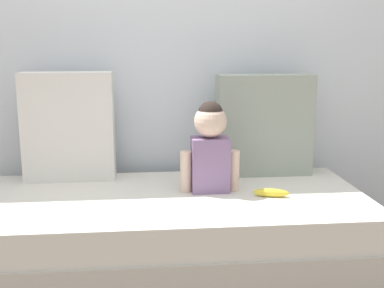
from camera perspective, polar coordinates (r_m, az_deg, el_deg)
ground_plane at (r=2.47m, az=-2.25°, el=-14.69°), size 12.00×12.00×0.00m
back_wall at (r=2.79m, az=-3.19°, el=13.89°), size 5.12×0.10×2.41m
couch at (r=2.39m, az=-2.29°, el=-10.59°), size 1.92×0.89×0.39m
throw_pillow_left at (r=2.62m, az=-14.44°, el=2.03°), size 0.47×0.16×0.57m
throw_pillow_right at (r=2.67m, az=8.55°, el=2.25°), size 0.52×0.16×0.55m
toddler at (r=2.34m, az=2.17°, el=-0.14°), size 0.29×0.16×0.45m
banana at (r=2.32m, az=9.38°, el=-5.72°), size 0.18×0.09×0.04m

